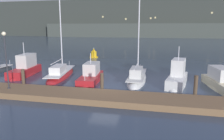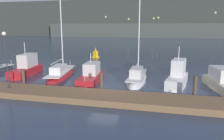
{
  "view_description": "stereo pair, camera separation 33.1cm",
  "coord_description": "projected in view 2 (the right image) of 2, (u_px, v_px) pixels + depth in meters",
  "views": [
    {
      "loc": [
        4.51,
        -17.3,
        5.34
      ],
      "look_at": [
        0.0,
        2.93,
        1.2
      ],
      "focal_mm": 35.0,
      "sensor_mm": 36.0,
      "label": 1
    },
    {
      "loc": [
        4.83,
        -17.23,
        5.34
      ],
      "look_at": [
        0.0,
        2.93,
        1.2
      ],
      "focal_mm": 35.0,
      "sensor_mm": 36.0,
      "label": 2
    }
  ],
  "objects": [
    {
      "name": "mooring_pile_2",
      "position": [
        101.0,
        83.0,
        17.64
      ],
      "size": [
        0.28,
        0.28,
        1.66
      ],
      "primitive_type": "cylinder",
      "color": "#4C3D2D",
      "rests_on": "ground"
    },
    {
      "name": "hillside_backdrop",
      "position": [
        160.0,
        20.0,
        115.39
      ],
      "size": [
        240.0,
        23.0,
        19.45
      ],
      "color": "#333833",
      "rests_on": "ground"
    },
    {
      "name": "motorboat_berth_2",
      "position": [
        26.0,
        71.0,
        24.63
      ],
      "size": [
        2.5,
        6.07,
        4.26
      ],
      "color": "red",
      "rests_on": "ground"
    },
    {
      "name": "mooring_pile_3",
      "position": [
        195.0,
        88.0,
        15.99
      ],
      "size": [
        0.28,
        0.28,
        1.84
      ],
      "primitive_type": "cylinder",
      "color": "#4C3D2D",
      "rests_on": "ground"
    },
    {
      "name": "mooring_pile_1",
      "position": [
        24.0,
        78.0,
        19.27
      ],
      "size": [
        0.28,
        0.28,
        1.69
      ],
      "primitive_type": "cylinder",
      "color": "#4C3D2D",
      "rests_on": "ground"
    },
    {
      "name": "motorboat_berth_4",
      "position": [
        91.0,
        78.0,
        21.88
      ],
      "size": [
        2.37,
        5.7,
        3.25
      ],
      "color": "red",
      "rests_on": "ground"
    },
    {
      "name": "ground_plane",
      "position": [
        104.0,
        90.0,
        18.58
      ],
      "size": [
        400.0,
        400.0,
        0.0
      ],
      "primitive_type": "plane",
      "color": "#2D3D51"
    },
    {
      "name": "channel_buoy",
      "position": [
        95.0,
        54.0,
        38.23
      ],
      "size": [
        1.48,
        1.48,
        1.7
      ],
      "color": "gold",
      "rests_on": "ground"
    },
    {
      "name": "motorboat_berth_6",
      "position": [
        177.0,
        80.0,
        20.08
      ],
      "size": [
        2.51,
        5.4,
        4.14
      ],
      "color": "white",
      "rests_on": "ground"
    },
    {
      "name": "sailboat_berth_3",
      "position": [
        61.0,
        75.0,
        23.99
      ],
      "size": [
        3.3,
        8.52,
        11.32
      ],
      "color": "red",
      "rests_on": "ground"
    },
    {
      "name": "dock",
      "position": [
        95.0,
        97.0,
        16.18
      ],
      "size": [
        36.54,
        2.8,
        0.45
      ],
      "primitive_type": "cube",
      "color": "brown",
      "rests_on": "ground"
    },
    {
      "name": "sailboat_berth_5",
      "position": [
        137.0,
        79.0,
        22.01
      ],
      "size": [
        1.9,
        7.75,
        11.1
      ],
      "color": "white",
      "rests_on": "ground"
    },
    {
      "name": "dock_lamppost",
      "position": [
        6.0,
        51.0,
        17.12
      ],
      "size": [
        0.32,
        0.32,
        4.51
      ],
      "color": "#2D2D33",
      "rests_on": "dock"
    },
    {
      "name": "motorboat_berth_7",
      "position": [
        223.0,
        86.0,
        18.8
      ],
      "size": [
        2.98,
        6.54,
        3.21
      ],
      "color": "beige",
      "rests_on": "ground"
    }
  ]
}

